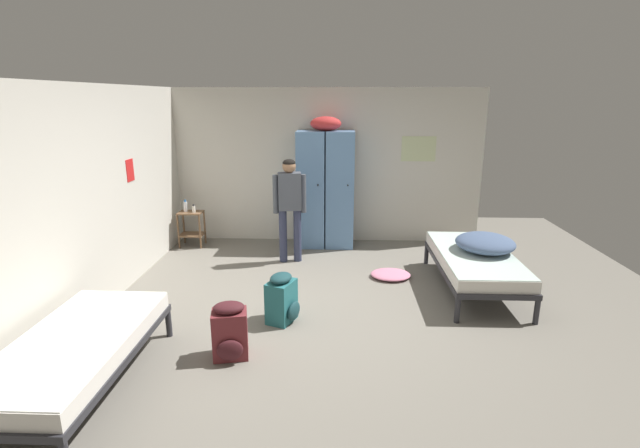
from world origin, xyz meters
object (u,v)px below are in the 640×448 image
(water_bottle, at_px, (185,206))
(clothes_pile_pink, at_px, (391,274))
(person_traveler, at_px, (290,201))
(bed_right, at_px, (475,261))
(locker_bank, at_px, (325,187))
(lotion_bottle, at_px, (194,209))
(bed_left_front, at_px, (75,349))
(shelf_unit, at_px, (191,225))
(bedding_heap, at_px, (485,243))
(backpack_maroon, at_px, (230,332))
(backpack_teal, at_px, (282,299))

(water_bottle, distance_m, clothes_pile_pink, 3.48)
(person_traveler, distance_m, clothes_pile_pink, 1.77)
(bed_right, bearing_deg, locker_bank, 137.70)
(lotion_bottle, bearing_deg, bed_left_front, -87.31)
(shelf_unit, relative_size, bedding_heap, 0.76)
(backpack_maroon, bearing_deg, person_traveler, 83.72)
(person_traveler, height_order, water_bottle, person_traveler)
(backpack_maroon, bearing_deg, bedding_heap, 31.92)
(bed_left_front, bearing_deg, backpack_maroon, 25.96)
(shelf_unit, bearing_deg, bedding_heap, -20.13)
(shelf_unit, height_order, clothes_pile_pink, shelf_unit)
(bedding_heap, bearing_deg, backpack_teal, -157.12)
(bed_right, bearing_deg, bed_left_front, -149.59)
(bed_left_front, bearing_deg, bed_right, 30.41)
(shelf_unit, height_order, bed_right, shelf_unit)
(bed_right, xyz_separation_m, water_bottle, (-4.17, 1.63, 0.28))
(bed_right, height_order, bedding_heap, bedding_heap)
(bedding_heap, relative_size, person_traveler, 0.50)
(water_bottle, relative_size, backpack_teal, 0.35)
(locker_bank, bearing_deg, clothes_pile_pink, -56.42)
(bedding_heap, relative_size, backpack_maroon, 1.37)
(shelf_unit, bearing_deg, lotion_bottle, -29.74)
(bed_left_front, height_order, backpack_maroon, backpack_maroon)
(locker_bank, bearing_deg, lotion_bottle, -175.07)
(shelf_unit, xyz_separation_m, lotion_bottle, (0.07, -0.04, 0.28))
(backpack_maroon, bearing_deg, bed_left_front, -154.04)
(shelf_unit, bearing_deg, locker_bank, 3.72)
(bedding_heap, xyz_separation_m, water_bottle, (-4.30, 1.57, 0.06))
(bedding_heap, bearing_deg, backpack_maroon, -148.08)
(shelf_unit, xyz_separation_m, clothes_pile_pink, (3.10, -1.26, -0.30))
(bed_right, bearing_deg, shelf_unit, 158.54)
(locker_bank, relative_size, shelf_unit, 3.63)
(backpack_maroon, bearing_deg, backpack_teal, 61.60)
(bed_left_front, height_order, person_traveler, person_traveler)
(locker_bank, relative_size, bed_left_front, 1.09)
(bedding_heap, bearing_deg, bed_right, -153.79)
(bed_right, bearing_deg, person_traveler, 158.61)
(lotion_bottle, xyz_separation_m, backpack_teal, (1.72, -2.53, -0.37))
(water_bottle, bearing_deg, bed_left_front, -85.15)
(person_traveler, bearing_deg, bed_left_front, -114.07)
(bedding_heap, xyz_separation_m, person_traveler, (-2.54, 0.88, 0.32))
(bed_left_front, xyz_separation_m, person_traveler, (1.43, 3.20, 0.53))
(clothes_pile_pink, bearing_deg, backpack_maroon, -129.74)
(backpack_maroon, bearing_deg, shelf_unit, 112.75)
(lotion_bottle, bearing_deg, bed_right, -21.30)
(person_traveler, distance_m, water_bottle, 1.91)
(locker_bank, bearing_deg, person_traveler, -121.37)
(backpack_teal, bearing_deg, clothes_pile_pink, 45.18)
(water_bottle, bearing_deg, person_traveler, -21.22)
(locker_bank, height_order, water_bottle, locker_bank)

